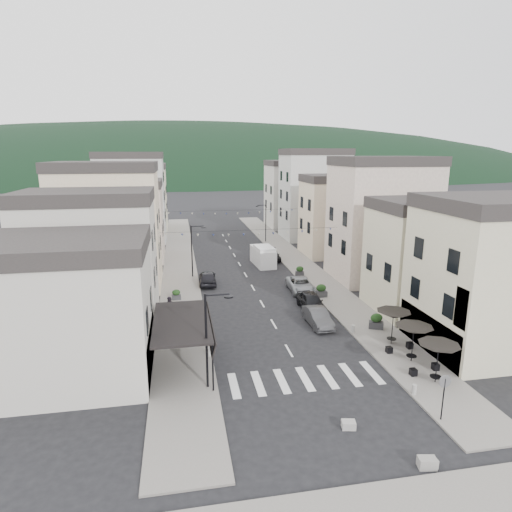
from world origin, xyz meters
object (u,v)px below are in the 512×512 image
(parked_car_b, at_px, (318,317))
(parked_car_c, at_px, (301,285))
(delivery_van, at_px, (263,256))
(parked_car_e, at_px, (208,278))
(pedestrian_a, at_px, (202,310))
(parked_car_a, at_px, (311,301))
(pedestrian_b, at_px, (170,307))
(parked_car_d, at_px, (272,255))

(parked_car_b, height_order, parked_car_c, parked_car_b)
(parked_car_b, height_order, delivery_van, delivery_van)
(parked_car_e, height_order, pedestrian_a, pedestrian_a)
(parked_car_a, height_order, parked_car_b, parked_car_a)
(pedestrian_b, bearing_deg, parked_car_a, 34.93)
(parked_car_a, relative_size, parked_car_b, 1.06)
(parked_car_a, xyz_separation_m, parked_car_d, (0.53, 18.63, -0.12))
(parked_car_a, xyz_separation_m, parked_car_c, (0.53, 5.18, -0.07))
(parked_car_a, distance_m, parked_car_d, 18.64)
(parked_car_d, relative_size, parked_car_e, 1.00)
(pedestrian_a, bearing_deg, delivery_van, 39.78)
(delivery_van, height_order, pedestrian_b, delivery_van)
(pedestrian_b, bearing_deg, parked_car_d, 90.52)
(delivery_van, bearing_deg, parked_car_d, 49.73)
(parked_car_a, distance_m, delivery_van, 16.31)
(delivery_van, xyz_separation_m, pedestrian_a, (-8.68, -17.03, -0.34))
(parked_car_d, bearing_deg, pedestrian_a, -114.61)
(parked_car_d, xyz_separation_m, pedestrian_a, (-10.40, -19.40, 0.25))
(delivery_van, bearing_deg, parked_car_a, -90.16)
(parked_car_a, bearing_deg, parked_car_e, 131.79)
(parked_car_a, bearing_deg, parked_car_c, 83.04)
(parked_car_c, distance_m, delivery_van, 11.23)
(parked_car_c, bearing_deg, pedestrian_a, -148.02)
(delivery_van, distance_m, pedestrian_b, 19.66)
(parked_car_a, xyz_separation_m, pedestrian_a, (-9.87, -0.77, 0.12))
(parked_car_a, bearing_deg, parked_car_b, -100.03)
(parked_car_e, bearing_deg, parked_car_c, 158.32)
(parked_car_b, xyz_separation_m, pedestrian_a, (-9.30, 2.83, 0.19))
(pedestrian_a, height_order, pedestrian_b, pedestrian_b)
(parked_car_e, bearing_deg, pedestrian_a, 85.87)
(parked_car_e, xyz_separation_m, delivery_van, (7.48, 6.92, 0.48))
(parked_car_c, distance_m, parked_car_d, 13.45)
(parked_car_c, distance_m, parked_car_e, 10.10)
(parked_car_d, height_order, pedestrian_b, pedestrian_b)
(pedestrian_b, bearing_deg, parked_car_c, 56.70)
(parked_car_a, bearing_deg, parked_car_d, 87.27)
(parked_car_d, bearing_deg, parked_car_a, -88.05)
(parked_car_b, distance_m, delivery_van, 19.88)
(pedestrian_b, bearing_deg, delivery_van, 90.61)
(parked_car_b, bearing_deg, parked_car_d, 86.07)
(parked_car_c, bearing_deg, parked_car_d, 92.23)
(parked_car_b, relative_size, pedestrian_a, 2.76)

